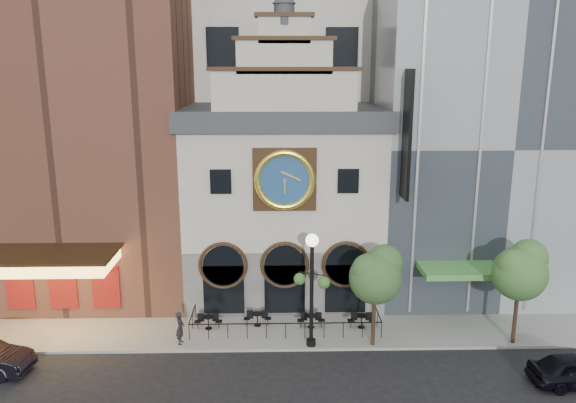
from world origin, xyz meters
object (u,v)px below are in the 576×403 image
(bistro_0, at_px, (208,321))
(pedestrian, at_px, (180,328))
(bistro_2, at_px, (311,320))
(lamppost, at_px, (312,278))
(bistro_3, at_px, (361,320))
(tree_left, at_px, (376,274))
(tree_right, at_px, (521,269))
(bistro_1, at_px, (257,318))

(bistro_0, height_order, pedestrian, pedestrian)
(bistro_2, xyz_separation_m, lamppost, (-0.13, -2.09, 3.41))
(lamppost, bearing_deg, bistro_3, 58.71)
(bistro_3, height_order, pedestrian, pedestrian)
(lamppost, bearing_deg, tree_left, 25.43)
(bistro_2, relative_size, pedestrian, 0.86)
(bistro_2, relative_size, tree_right, 0.28)
(pedestrian, height_order, tree_right, tree_right)
(bistro_0, distance_m, tree_right, 17.32)
(bistro_1, distance_m, lamppost, 5.12)
(bistro_0, relative_size, lamppost, 0.25)
(bistro_0, xyz_separation_m, bistro_2, (5.88, 0.01, 0.00))
(bistro_2, relative_size, lamppost, 0.25)
(tree_left, relative_size, tree_right, 0.96)
(bistro_3, bearing_deg, bistro_2, 178.76)
(lamppost, bearing_deg, tree_right, 25.39)
(bistro_2, bearing_deg, lamppost, -93.58)
(pedestrian, xyz_separation_m, tree_right, (18.10, -0.25, 3.29))
(bistro_1, relative_size, bistro_2, 1.00)
(bistro_1, relative_size, bistro_3, 1.00)
(bistro_3, relative_size, pedestrian, 0.86)
(bistro_3, xyz_separation_m, tree_left, (0.37, -1.99, 3.59))
(bistro_3, height_order, lamppost, lamppost)
(bistro_1, bearing_deg, bistro_2, -5.87)
(tree_right, bearing_deg, bistro_2, 169.73)
(pedestrian, bearing_deg, lamppost, -91.38)
(bistro_0, xyz_separation_m, bistro_3, (8.77, -0.05, 0.00))
(bistro_0, relative_size, bistro_1, 1.00)
(pedestrian, bearing_deg, tree_left, -90.23)
(tree_right, bearing_deg, tree_left, -179.45)
(bistro_1, bearing_deg, tree_right, -9.31)
(bistro_1, height_order, tree_right, tree_right)
(tree_right, bearing_deg, bistro_0, 173.31)
(bistro_3, xyz_separation_m, tree_right, (8.03, -1.92, 3.74))
(bistro_1, distance_m, tree_left, 7.66)
(bistro_2, bearing_deg, bistro_3, -1.24)
(bistro_0, bearing_deg, lamppost, -19.87)
(bistro_3, relative_size, lamppost, 0.25)
(bistro_2, relative_size, tree_left, 0.29)
(bistro_0, distance_m, bistro_2, 5.88)
(bistro_2, bearing_deg, bistro_1, 174.13)
(bistro_2, distance_m, lamppost, 4.00)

